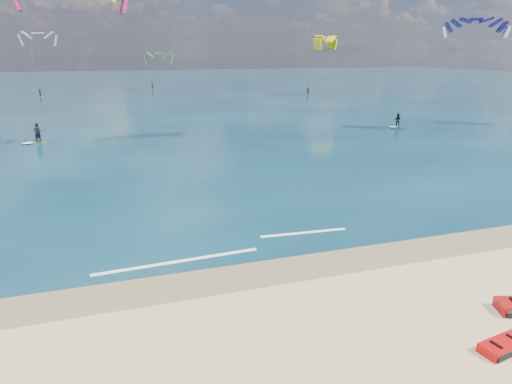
# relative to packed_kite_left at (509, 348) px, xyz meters

# --- Properties ---
(ground) EXTENTS (320.00, 320.00, 0.00)m
(ground) POSITION_rel_packed_kite_left_xyz_m (-6.33, 44.02, 0.00)
(ground) COLOR tan
(ground) RESTS_ON ground
(wet_sand_strip) EXTENTS (320.00, 2.40, 0.01)m
(wet_sand_strip) POSITION_rel_packed_kite_left_xyz_m (-6.33, 7.02, 0.00)
(wet_sand_strip) COLOR brown
(wet_sand_strip) RESTS_ON ground
(sea) EXTENTS (320.00, 200.00, 0.04)m
(sea) POSITION_rel_packed_kite_left_xyz_m (-6.33, 108.02, 0.02)
(sea) COLOR #092736
(sea) RESTS_ON ground
(packed_kite_left) EXTENTS (2.43, 1.33, 0.36)m
(packed_kite_left) POSITION_rel_packed_kite_left_xyz_m (0.00, 0.00, 0.00)
(packed_kite_left) COLOR red
(packed_kite_left) RESTS_ON ground
(kitesurfer_main) EXTENTS (12.56, 7.49, 16.03)m
(kitesurfer_main) POSITION_rel_packed_kite_left_xyz_m (-15.18, 36.68, 8.22)
(kitesurfer_main) COLOR gold
(kitesurfer_main) RESTS_ON sea
(kitesurfer_far) EXTENTS (10.36, 8.04, 13.08)m
(kitesurfer_far) POSITION_rel_packed_kite_left_xyz_m (23.99, 34.46, 6.71)
(kitesurfer_far) COLOR #8FBE1C
(kitesurfer_far) RESTS_ON sea
(shoreline_foam) EXTENTS (12.24, 1.89, 0.01)m
(shoreline_foam) POSITION_rel_packed_kite_left_xyz_m (-6.28, 9.51, 0.04)
(shoreline_foam) COLOR white
(shoreline_foam) RESTS_ON ground
(distant_kites) EXTENTS (77.42, 33.66, 11.88)m
(distant_kites) POSITION_rel_packed_kite_left_xyz_m (-9.73, 90.12, 5.43)
(distant_kites) COLOR #9B99A2
(distant_kites) RESTS_ON ground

